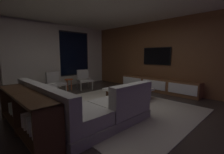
{
  "coord_description": "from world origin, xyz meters",
  "views": [
    {
      "loc": [
        -2.55,
        -2.88,
        1.38
      ],
      "look_at": [
        1.29,
        1.05,
        0.61
      ],
      "focal_mm": 24.79,
      "sensor_mm": 36.0,
      "label": 1
    }
  ],
  "objects_px": {
    "mounted_tv": "(157,56)",
    "console_table_behind_couch": "(25,111)",
    "media_console": "(158,85)",
    "book_stack_on_coffee_table": "(131,87)",
    "accent_chair_near_window": "(84,78)",
    "side_stool": "(69,81)",
    "sectional_couch": "(75,107)",
    "accent_chair_by_curtain": "(55,81)",
    "coffee_table": "(128,94)"
  },
  "relations": [
    {
      "from": "mounted_tv",
      "to": "console_table_behind_couch",
      "type": "relative_size",
      "value": 0.55
    },
    {
      "from": "media_console",
      "to": "console_table_behind_couch",
      "type": "height_order",
      "value": "console_table_behind_couch"
    },
    {
      "from": "mounted_tv",
      "to": "book_stack_on_coffee_table",
      "type": "bearing_deg",
      "value": -173.66
    },
    {
      "from": "book_stack_on_coffee_table",
      "to": "console_table_behind_couch",
      "type": "bearing_deg",
      "value": -179.57
    },
    {
      "from": "accent_chair_near_window",
      "to": "side_stool",
      "type": "xyz_separation_m",
      "value": [
        -0.65,
        0.09,
        -0.06
      ]
    },
    {
      "from": "sectional_couch",
      "to": "accent_chair_near_window",
      "type": "height_order",
      "value": "sectional_couch"
    },
    {
      "from": "side_stool",
      "to": "media_console",
      "type": "bearing_deg",
      "value": -46.62
    },
    {
      "from": "book_stack_on_coffee_table",
      "to": "mounted_tv",
      "type": "distance_m",
      "value": 2.04
    },
    {
      "from": "accent_chair_near_window",
      "to": "mounted_tv",
      "type": "distance_m",
      "value": 3.06
    },
    {
      "from": "side_stool",
      "to": "media_console",
      "type": "relative_size",
      "value": 0.15
    },
    {
      "from": "sectional_couch",
      "to": "mounted_tv",
      "type": "distance_m",
      "value": 4.02
    },
    {
      "from": "sectional_couch",
      "to": "accent_chair_by_curtain",
      "type": "height_order",
      "value": "sectional_couch"
    },
    {
      "from": "sectional_couch",
      "to": "book_stack_on_coffee_table",
      "type": "relative_size",
      "value": 8.68
    },
    {
      "from": "coffee_table",
      "to": "media_console",
      "type": "distance_m",
      "value": 1.66
    },
    {
      "from": "coffee_table",
      "to": "book_stack_on_coffee_table",
      "type": "relative_size",
      "value": 4.03
    },
    {
      "from": "book_stack_on_coffee_table",
      "to": "side_stool",
      "type": "distance_m",
      "value": 2.62
    },
    {
      "from": "accent_chair_near_window",
      "to": "accent_chair_by_curtain",
      "type": "height_order",
      "value": "same"
    },
    {
      "from": "accent_chair_by_curtain",
      "to": "console_table_behind_couch",
      "type": "height_order",
      "value": "accent_chair_by_curtain"
    },
    {
      "from": "accent_chair_by_curtain",
      "to": "mounted_tv",
      "type": "relative_size",
      "value": 0.68
    },
    {
      "from": "console_table_behind_couch",
      "to": "mounted_tv",
      "type": "bearing_deg",
      "value": 2.67
    },
    {
      "from": "accent_chair_by_curtain",
      "to": "console_table_behind_couch",
      "type": "relative_size",
      "value": 0.37
    },
    {
      "from": "side_stool",
      "to": "media_console",
      "type": "xyz_separation_m",
      "value": [
        2.37,
        -2.51,
        -0.12
      ]
    },
    {
      "from": "book_stack_on_coffee_table",
      "to": "console_table_behind_couch",
      "type": "distance_m",
      "value": 2.97
    },
    {
      "from": "side_stool",
      "to": "mounted_tv",
      "type": "bearing_deg",
      "value": -42.17
    },
    {
      "from": "coffee_table",
      "to": "accent_chair_by_curtain",
      "type": "relative_size",
      "value": 1.49
    },
    {
      "from": "mounted_tv",
      "to": "media_console",
      "type": "bearing_deg",
      "value": -132.47
    },
    {
      "from": "sectional_couch",
      "to": "side_stool",
      "type": "bearing_deg",
      "value": 63.79
    },
    {
      "from": "sectional_couch",
      "to": "accent_chair_near_window",
      "type": "distance_m",
      "value": 3.24
    },
    {
      "from": "coffee_table",
      "to": "book_stack_on_coffee_table",
      "type": "xyz_separation_m",
      "value": [
        0.03,
        -0.08,
        0.22
      ]
    },
    {
      "from": "accent_chair_by_curtain",
      "to": "sectional_couch",
      "type": "bearing_deg",
      "value": -105.8
    },
    {
      "from": "sectional_couch",
      "to": "media_console",
      "type": "bearing_deg",
      "value": 2.4
    },
    {
      "from": "coffee_table",
      "to": "accent_chair_near_window",
      "type": "xyz_separation_m",
      "value": [
        -0.06,
        2.35,
        0.25
      ]
    },
    {
      "from": "accent_chair_near_window",
      "to": "media_console",
      "type": "distance_m",
      "value": 2.97
    },
    {
      "from": "side_stool",
      "to": "console_table_behind_couch",
      "type": "distance_m",
      "value": 3.37
    },
    {
      "from": "sectional_couch",
      "to": "side_stool",
      "type": "height_order",
      "value": "sectional_couch"
    },
    {
      "from": "book_stack_on_coffee_table",
      "to": "side_stool",
      "type": "xyz_separation_m",
      "value": [
        -0.75,
        2.51,
        -0.04
      ]
    },
    {
      "from": "accent_chair_near_window",
      "to": "book_stack_on_coffee_table",
      "type": "bearing_deg",
      "value": -87.79
    },
    {
      "from": "mounted_tv",
      "to": "accent_chair_near_window",
      "type": "bearing_deg",
      "value": 130.47
    },
    {
      "from": "book_stack_on_coffee_table",
      "to": "media_console",
      "type": "xyz_separation_m",
      "value": [
        1.62,
        0.0,
        -0.16
      ]
    },
    {
      "from": "sectional_couch",
      "to": "coffee_table",
      "type": "relative_size",
      "value": 2.16
    },
    {
      "from": "mounted_tv",
      "to": "sectional_couch",
      "type": "bearing_deg",
      "value": -174.79
    },
    {
      "from": "coffee_table",
      "to": "accent_chair_by_curtain",
      "type": "height_order",
      "value": "accent_chair_by_curtain"
    },
    {
      "from": "accent_chair_near_window",
      "to": "side_stool",
      "type": "height_order",
      "value": "accent_chair_near_window"
    },
    {
      "from": "sectional_couch",
      "to": "accent_chair_near_window",
      "type": "relative_size",
      "value": 3.21
    },
    {
      "from": "sectional_couch",
      "to": "media_console",
      "type": "xyz_separation_m",
      "value": [
        3.68,
        0.15,
        -0.04
      ]
    },
    {
      "from": "sectional_couch",
      "to": "mounted_tv",
      "type": "xyz_separation_m",
      "value": [
        3.86,
        0.35,
        1.06
      ]
    },
    {
      "from": "side_stool",
      "to": "accent_chair_near_window",
      "type": "bearing_deg",
      "value": -7.54
    },
    {
      "from": "media_console",
      "to": "sectional_couch",
      "type": "bearing_deg",
      "value": -177.6
    },
    {
      "from": "sectional_couch",
      "to": "mounted_tv",
      "type": "relative_size",
      "value": 2.16
    },
    {
      "from": "book_stack_on_coffee_table",
      "to": "media_console",
      "type": "bearing_deg",
      "value": 0.1
    }
  ]
}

